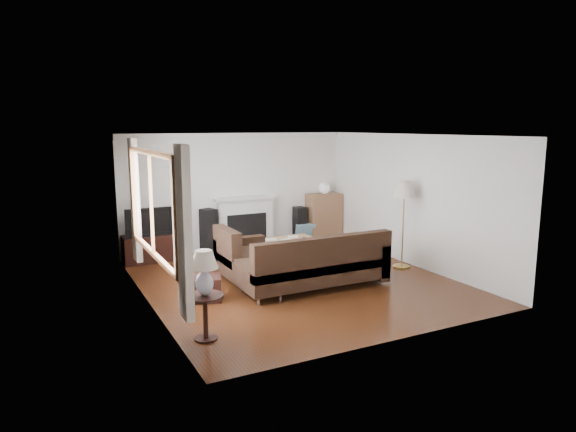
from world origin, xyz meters
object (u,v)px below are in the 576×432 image
floor_lamp (403,225)px  tv_stand (151,248)px  bookshelf (324,217)px  coffee_table (284,251)px  side_table (206,317)px  sectional_sofa (313,262)px

floor_lamp → tv_stand: bearing=147.9°
bookshelf → coffee_table: bearing=-141.1°
tv_stand → bookshelf: (4.01, 0.05, 0.29)m
floor_lamp → side_table: bearing=-160.6°
bookshelf → floor_lamp: size_ratio=0.67×
tv_stand → floor_lamp: 4.93m
tv_stand → bookshelf: 4.02m
bookshelf → side_table: bookshelf is taller
coffee_table → floor_lamp: floor_lamp is taller
tv_stand → sectional_sofa: size_ratio=0.39×
bookshelf → coffee_table: (-1.72, -1.38, -0.31)m
tv_stand → side_table: side_table is taller
bookshelf → coffee_table: bookshelf is taller
tv_stand → side_table: size_ratio=1.81×
bookshelf → side_table: 5.95m
side_table → bookshelf: bearing=44.8°
coffee_table → floor_lamp: (1.86, -1.26, 0.58)m
tv_stand → sectional_sofa: (2.03, -2.91, 0.17)m
sectional_sofa → side_table: (-2.24, -1.23, -0.14)m
tv_stand → floor_lamp: size_ratio=0.64×
bookshelf → coffee_table: size_ratio=0.90×
floor_lamp → side_table: size_ratio=2.81×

